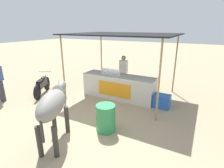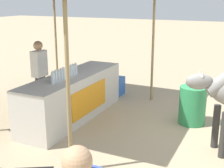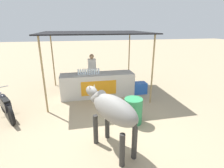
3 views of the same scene
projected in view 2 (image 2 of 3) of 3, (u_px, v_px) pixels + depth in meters
name	position (u px, v px, depth m)	size (l,w,h in m)	color
ground_plane	(172.00, 136.00, 5.93)	(60.00, 60.00, 0.00)	tan
stall_counter	(73.00, 96.00, 6.70)	(3.00, 0.82, 0.96)	beige
stall_awning	(57.00, 0.00, 6.29)	(4.20, 3.20, 2.59)	black
water_bottle_row	(65.00, 73.00, 6.22)	(0.88, 0.07, 0.25)	silver
vendor_behind_counter	(40.00, 78.00, 6.80)	(0.34, 0.22, 1.65)	#383842
cooler_box	(113.00, 87.00, 8.31)	(0.60, 0.44, 0.48)	blue
water_barrel	(192.00, 105.00, 6.41)	(0.55, 0.55, 0.79)	#2D8C51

